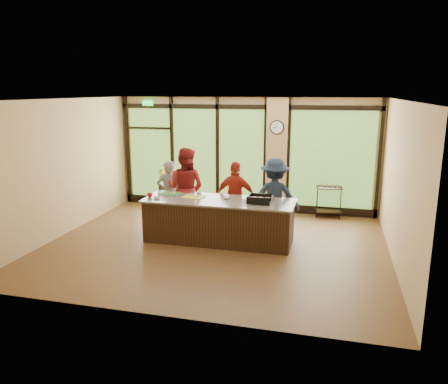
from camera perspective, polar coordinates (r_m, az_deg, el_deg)
The scene contains 25 objects.
floor at distance 9.21m, azimuth -1.15°, elevation -7.01°, with size 7.00×7.00×0.00m, color brown.
ceiling at distance 8.65m, azimuth -1.24°, elevation 11.99°, with size 7.00×7.00×0.00m, color silver.
back_wall at distance 11.68m, azimuth 2.77°, elevation 4.91°, with size 7.00×7.00×0.00m, color tan.
left_wall at distance 10.30m, azimuth -20.33°, elevation 2.97°, with size 6.00×6.00×0.00m, color tan.
right_wall at distance 8.57m, azimuth 21.96°, elevation 0.91°, with size 6.00×6.00×0.00m, color tan.
window_wall at distance 11.62m, azimuth 3.51°, elevation 4.33°, with size 6.90×0.12×3.00m.
island_base at distance 9.35m, azimuth -0.67°, elevation -3.87°, with size 3.10×1.00×0.88m, color black.
countertop at distance 9.22m, azimuth -0.68°, elevation -1.13°, with size 3.20×1.10×0.04m, color slate.
wall_clock at distance 11.33m, azimuth 6.93°, elevation 8.39°, with size 0.36×0.04×0.36m.
cook_left at distance 10.46m, azimuth -7.18°, elevation -0.15°, with size 0.57×0.38×1.57m, color slate.
cook_midleft at distance 10.17m, azimuth -5.03°, elevation 0.48°, with size 0.92×0.72×1.90m, color maroon.
cook_midright at distance 9.90m, azimuth 1.55°, elevation -0.66°, with size 0.95×0.40×1.62m, color maroon.
cook_right at distance 9.77m, azimuth 6.62°, elevation -0.64°, with size 1.11×0.64×1.72m, color #192337.
roasting_pan at distance 8.99m, azimuth 4.78°, elevation -1.14°, with size 0.49×0.38×0.09m, color black.
mixing_bowl at distance 9.02m, azimuth 4.43°, elevation -1.11°, with size 0.31×0.31×0.08m, color silver.
cutting_board_left at distance 9.81m, azimuth -7.05°, elevation -0.20°, with size 0.44×0.33×0.01m, color #2F8231.
cutting_board_center at distance 9.45m, azimuth -4.03°, elevation -0.64°, with size 0.44×0.33×0.01m, color gold.
cutting_board_right at distance 9.41m, azimuth 4.78°, elevation -0.72°, with size 0.38×0.29×0.01m, color gold.
prep_bowl_near at distance 9.40m, azimuth -8.78°, elevation -0.74°, with size 0.14×0.14×0.04m, color silver.
prep_bowl_mid at distance 9.28m, azimuth 0.34°, elevation -0.76°, with size 0.15×0.15×0.05m, color silver.
prep_bowl_far at distance 9.45m, azimuth 4.09°, elevation -0.59°, with size 0.13×0.13×0.03m, color silver.
red_ramekin at distance 9.55m, azimuth -9.67°, elevation -0.42°, with size 0.12×0.12×0.09m, color #A5101D.
flower_stand at distance 11.78m, azimuth -7.20°, elevation -0.65°, with size 0.38×0.38×0.77m, color black.
flower_vase at distance 11.67m, azimuth -7.27°, elevation 1.77°, with size 0.24×0.24×0.25m, color olive.
bar_cart at distance 11.39m, azimuth 13.55°, elevation -0.68°, with size 0.69×0.47×0.87m.
Camera 1 is at (2.32, -8.32, 3.19)m, focal length 35.00 mm.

